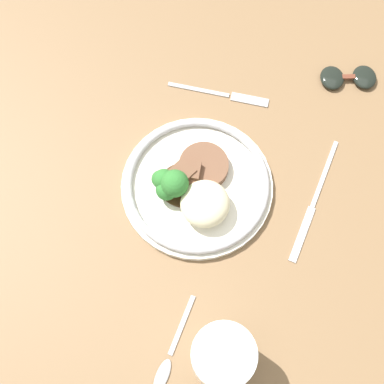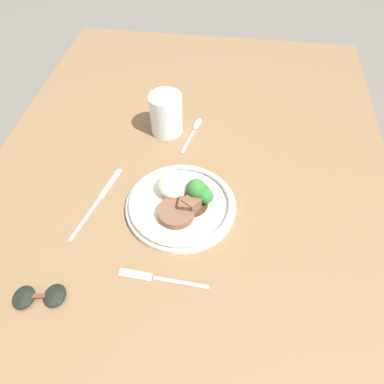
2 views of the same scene
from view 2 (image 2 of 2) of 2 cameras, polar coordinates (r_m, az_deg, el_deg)
The scene contains 8 objects.
ground_plane at distance 0.86m, azimuth -1.75°, elevation -5.05°, with size 8.00×8.00×0.00m, color #5B5651.
dining_table at distance 0.84m, azimuth -1.79°, elevation -4.12°, with size 1.59×0.97×0.05m.
plate at distance 0.81m, azimuth -1.49°, elevation -1.39°, with size 0.24×0.24×0.07m.
juice_glass at distance 0.98m, azimuth -3.96°, elevation 11.58°, with size 0.08×0.08×0.11m.
fork at distance 0.73m, azimuth -5.75°, elevation -12.90°, with size 0.02×0.18×0.00m.
knife at distance 0.86m, azimuth -14.01°, elevation -1.17°, with size 0.22×0.06×0.00m.
spoon at distance 1.01m, azimuth 0.53°, elevation 9.72°, with size 0.14×0.04×0.01m.
sunglasses at distance 0.76m, azimuth -22.23°, elevation -14.52°, with size 0.07×0.10×0.01m.
Camera 2 is at (-0.49, -0.09, 0.70)m, focal length 35.00 mm.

